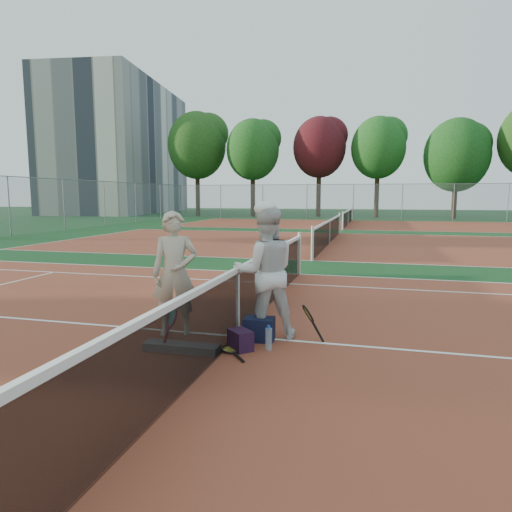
{
  "coord_description": "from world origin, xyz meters",
  "views": [
    {
      "loc": [
        1.88,
        -6.14,
        2.04
      ],
      "look_at": [
        0.0,
        1.05,
        1.05
      ],
      "focal_mm": 32.0,
      "sensor_mm": 36.0,
      "label": 1
    }
  ],
  "objects_px": {
    "racket_spare": "(230,350)",
    "sports_bag_purple": "(241,340)",
    "racket_red": "(172,328)",
    "sports_bag_navy": "(259,329)",
    "net_main": "(238,302)",
    "racket_black_held": "(308,324)",
    "player_a": "(175,274)",
    "apartment_block": "(122,150)",
    "water_bottle": "(269,339)",
    "player_b": "(265,272)"
  },
  "relations": [
    {
      "from": "racket_black_held",
      "to": "player_a",
      "type": "bearing_deg",
      "value": -25.01
    },
    {
      "from": "net_main",
      "to": "sports_bag_purple",
      "type": "height_order",
      "value": "net_main"
    },
    {
      "from": "racket_spare",
      "to": "water_bottle",
      "type": "bearing_deg",
      "value": -109.45
    },
    {
      "from": "racket_red",
      "to": "racket_spare",
      "type": "bearing_deg",
      "value": -36.5
    },
    {
      "from": "racket_red",
      "to": "racket_spare",
      "type": "relative_size",
      "value": 0.96
    },
    {
      "from": "racket_red",
      "to": "racket_spare",
      "type": "height_order",
      "value": "racket_red"
    },
    {
      "from": "apartment_block",
      "to": "player_b",
      "type": "height_order",
      "value": "apartment_block"
    },
    {
      "from": "net_main",
      "to": "apartment_block",
      "type": "distance_m",
      "value": 52.62
    },
    {
      "from": "water_bottle",
      "to": "racket_black_held",
      "type": "bearing_deg",
      "value": 43.19
    },
    {
      "from": "apartment_block",
      "to": "water_bottle",
      "type": "bearing_deg",
      "value": -57.28
    },
    {
      "from": "player_a",
      "to": "sports_bag_navy",
      "type": "height_order",
      "value": "player_a"
    },
    {
      "from": "player_a",
      "to": "racket_red",
      "type": "xyz_separation_m",
      "value": [
        0.25,
        -0.65,
        -0.62
      ]
    },
    {
      "from": "net_main",
      "to": "player_a",
      "type": "bearing_deg",
      "value": -173.34
    },
    {
      "from": "racket_spare",
      "to": "sports_bag_purple",
      "type": "xyz_separation_m",
      "value": [
        0.11,
        0.09,
        0.11
      ]
    },
    {
      "from": "apartment_block",
      "to": "sports_bag_navy",
      "type": "relative_size",
      "value": 52.32
    },
    {
      "from": "net_main",
      "to": "racket_red",
      "type": "height_order",
      "value": "net_main"
    },
    {
      "from": "racket_spare",
      "to": "water_bottle",
      "type": "xyz_separation_m",
      "value": [
        0.48,
        0.17,
        0.13
      ]
    },
    {
      "from": "racket_spare",
      "to": "water_bottle",
      "type": "distance_m",
      "value": 0.52
    },
    {
      "from": "racket_black_held",
      "to": "sports_bag_purple",
      "type": "bearing_deg",
      "value": 4.2
    },
    {
      "from": "racket_black_held",
      "to": "racket_spare",
      "type": "height_order",
      "value": "racket_black_held"
    },
    {
      "from": "apartment_block",
      "to": "net_main",
      "type": "bearing_deg",
      "value": -57.53
    },
    {
      "from": "net_main",
      "to": "racket_black_held",
      "type": "xyz_separation_m",
      "value": [
        1.03,
        -0.03,
        -0.24
      ]
    },
    {
      "from": "net_main",
      "to": "racket_spare",
      "type": "height_order",
      "value": "net_main"
    },
    {
      "from": "player_a",
      "to": "sports_bag_purple",
      "type": "height_order",
      "value": "player_a"
    },
    {
      "from": "player_a",
      "to": "racket_red",
      "type": "distance_m",
      "value": 0.93
    },
    {
      "from": "player_a",
      "to": "water_bottle",
      "type": "bearing_deg",
      "value": -35.95
    },
    {
      "from": "sports_bag_purple",
      "to": "water_bottle",
      "type": "xyz_separation_m",
      "value": [
        0.37,
        0.07,
        0.02
      ]
    },
    {
      "from": "racket_black_held",
      "to": "sports_bag_purple",
      "type": "distance_m",
      "value": 0.98
    },
    {
      "from": "racket_black_held",
      "to": "water_bottle",
      "type": "xyz_separation_m",
      "value": [
        -0.46,
        -0.43,
        -0.12
      ]
    },
    {
      "from": "apartment_block",
      "to": "racket_spare",
      "type": "height_order",
      "value": "apartment_block"
    },
    {
      "from": "racket_black_held",
      "to": "racket_spare",
      "type": "bearing_deg",
      "value": 5.29
    },
    {
      "from": "apartment_block",
      "to": "player_a",
      "type": "xyz_separation_m",
      "value": [
        27.08,
        -44.11,
        -6.59
      ]
    },
    {
      "from": "apartment_block",
      "to": "racket_black_held",
      "type": "bearing_deg",
      "value": -56.61
    },
    {
      "from": "net_main",
      "to": "apartment_block",
      "type": "relative_size",
      "value": 0.5
    },
    {
      "from": "apartment_block",
      "to": "sports_bag_purple",
      "type": "height_order",
      "value": "apartment_block"
    },
    {
      "from": "net_main",
      "to": "racket_black_held",
      "type": "distance_m",
      "value": 1.06
    },
    {
      "from": "racket_red",
      "to": "sports_bag_navy",
      "type": "bearing_deg",
      "value": -12.9
    },
    {
      "from": "net_main",
      "to": "player_b",
      "type": "xyz_separation_m",
      "value": [
        0.38,
        0.11,
        0.44
      ]
    },
    {
      "from": "racket_spare",
      "to": "sports_bag_navy",
      "type": "height_order",
      "value": "sports_bag_navy"
    },
    {
      "from": "player_b",
      "to": "sports_bag_navy",
      "type": "distance_m",
      "value": 0.81
    },
    {
      "from": "player_a",
      "to": "sports_bag_navy",
      "type": "distance_m",
      "value": 1.47
    },
    {
      "from": "player_a",
      "to": "sports_bag_navy",
      "type": "bearing_deg",
      "value": -22.12
    },
    {
      "from": "net_main",
      "to": "racket_red",
      "type": "relative_size",
      "value": 19.06
    },
    {
      "from": "sports_bag_purple",
      "to": "water_bottle",
      "type": "distance_m",
      "value": 0.37
    },
    {
      "from": "player_b",
      "to": "apartment_block",
      "type": "bearing_deg",
      "value": -79.45
    },
    {
      "from": "player_a",
      "to": "water_bottle",
      "type": "xyz_separation_m",
      "value": [
        1.49,
        -0.36,
        -0.76
      ]
    },
    {
      "from": "player_a",
      "to": "racket_spare",
      "type": "xyz_separation_m",
      "value": [
        1.01,
        -0.52,
        -0.89
      ]
    },
    {
      "from": "player_b",
      "to": "sports_bag_purple",
      "type": "bearing_deg",
      "value": 52.15
    },
    {
      "from": "net_main",
      "to": "sports_bag_purple",
      "type": "xyz_separation_m",
      "value": [
        0.2,
        -0.54,
        -0.38
      ]
    },
    {
      "from": "player_a",
      "to": "racket_red",
      "type": "bearing_deg",
      "value": -91.62
    }
  ]
}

